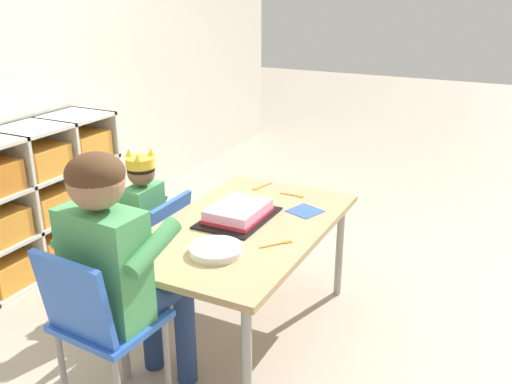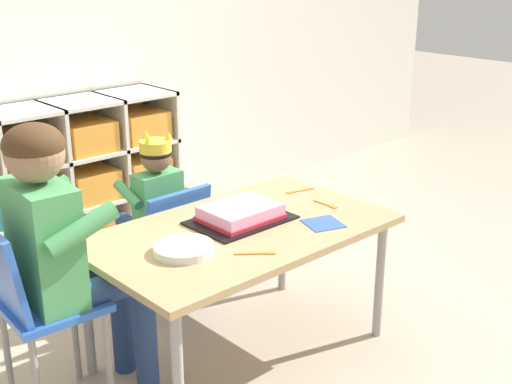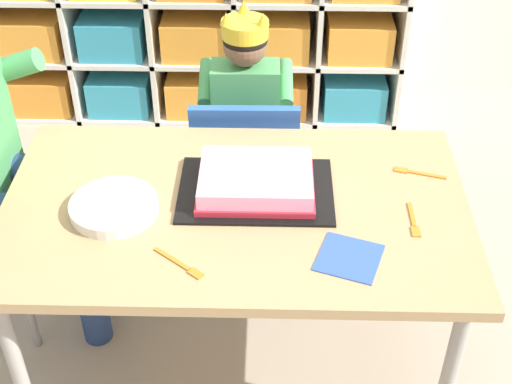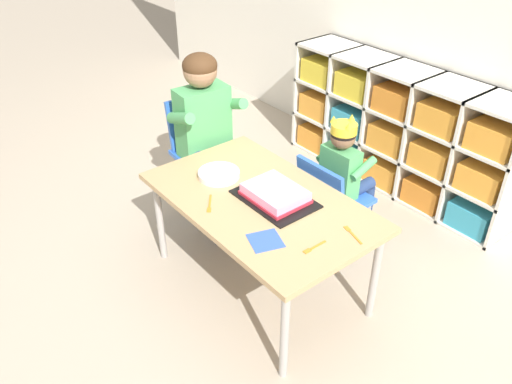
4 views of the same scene
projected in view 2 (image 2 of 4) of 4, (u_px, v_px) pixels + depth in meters
ground at (241, 352)px, 2.80m from camera, size 16.00×16.00×0.00m
storage_cubby_shelf at (27, 194)px, 3.48m from camera, size 1.70×0.35×0.82m
activity_table at (240, 239)px, 2.63m from camera, size 1.16×0.70×0.55m
classroom_chair_blue at (167, 235)px, 3.03m from camera, size 0.36×0.32×0.60m
child_with_crown at (152, 199)px, 3.05m from camera, size 0.30×0.31×0.82m
classroom_chair_adult_side at (34, 301)px, 2.26m from camera, size 0.36×0.36×0.75m
adult_helper_seated at (62, 238)px, 2.27m from camera, size 0.44×0.42×1.06m
birthday_cake_on_tray at (241, 214)px, 2.68m from camera, size 0.39×0.27×0.07m
paper_plate_stack at (184, 249)px, 2.40m from camera, size 0.22×0.22×0.03m
paper_napkin_square at (323, 223)px, 2.66m from camera, size 0.17×0.17×0.00m
fork_at_table_front_edge at (327, 205)px, 2.85m from camera, size 0.02×0.13×0.00m
fork_by_napkin at (298, 191)px, 3.01m from camera, size 0.13×0.05×0.00m
fork_beside_plate_stack at (258, 253)px, 2.39m from camera, size 0.12×0.10×0.00m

